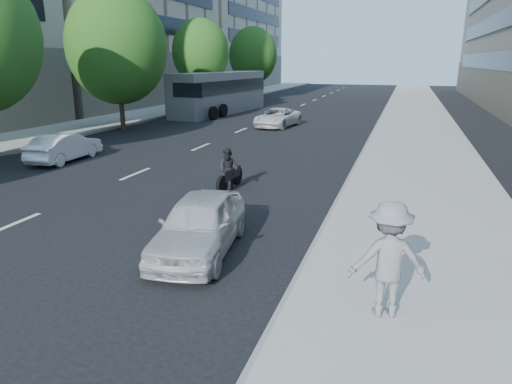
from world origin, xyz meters
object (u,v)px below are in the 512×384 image
at_px(white_sedan_mid, 65,147).
at_px(motorcycle, 229,171).
at_px(bus, 220,93).
at_px(white_sedan_near, 200,224).
at_px(jogger, 388,259).
at_px(white_sedan_far, 278,118).

relative_size(white_sedan_mid, motorcycle, 1.80).
bearing_deg(motorcycle, bus, 117.81).
height_order(white_sedan_near, bus, bus).
height_order(jogger, motorcycle, jogger).
xyz_separation_m(white_sedan_near, motorcycle, (-1.25, 5.02, -0.02)).
height_order(jogger, bus, bus).
height_order(jogger, white_sedan_far, jogger).
relative_size(white_sedan_near, bus, 0.31).
xyz_separation_m(jogger, bus, (-14.59, 28.43, 0.51)).
xyz_separation_m(white_sedan_near, bus, (-10.45, 26.71, 0.98)).
distance_m(white_sedan_near, motorcycle, 5.18).
bearing_deg(white_sedan_near, white_sedan_far, 92.59).
bearing_deg(bus, motorcycle, -60.34).
height_order(white_sedan_mid, bus, bus).
bearing_deg(white_sedan_far, bus, 143.99).
distance_m(white_sedan_mid, motorcycle, 8.71).
bearing_deg(white_sedan_mid, bus, -90.49).
xyz_separation_m(jogger, white_sedan_far, (-7.91, 21.98, -0.52)).
bearing_deg(motorcycle, jogger, -46.52).
bearing_deg(white_sedan_mid, white_sedan_near, 140.95).
relative_size(white_sedan_far, bus, 0.35).
distance_m(motorcycle, bus, 23.58).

